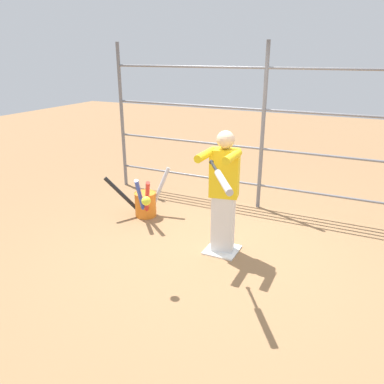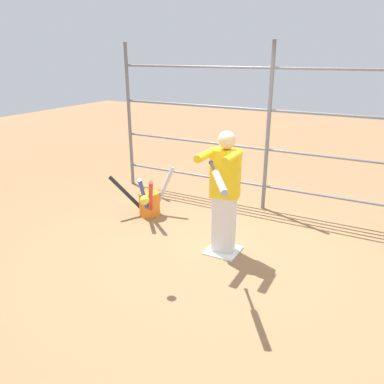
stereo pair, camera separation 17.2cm
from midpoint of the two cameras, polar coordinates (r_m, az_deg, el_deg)
name	(u,v)px [view 1 (the left image)]	position (r m, az deg, el deg)	size (l,w,h in m)	color
ground_plane	(222,250)	(4.82, 3.58, -8.89)	(24.00, 24.00, 0.00)	olive
home_plate	(222,250)	(4.82, 3.58, -8.79)	(0.40, 0.40, 0.02)	white
fence_backstop	(263,130)	(5.83, 9.89, 9.34)	(5.24, 0.06, 2.54)	slate
batter	(224,190)	(4.46, 3.73, 0.36)	(0.39, 0.57, 1.54)	silver
baseball_bat_swinging	(222,179)	(3.48, 3.12, 1.95)	(0.53, 0.78, 0.08)	black
softball_in_flight	(146,201)	(3.84, -8.29, -1.36)	(0.10, 0.10, 0.10)	yellow
bat_bucket	(145,202)	(5.74, -8.05, -1.59)	(0.86, 0.72, 0.75)	orange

